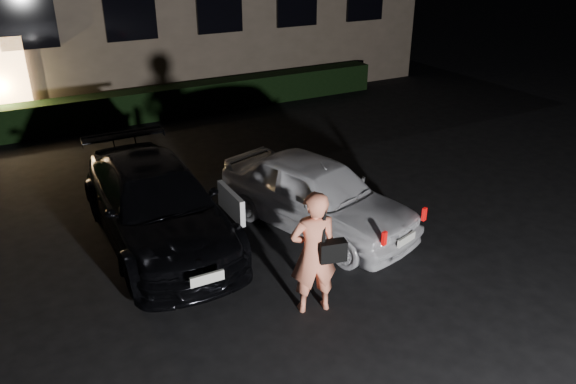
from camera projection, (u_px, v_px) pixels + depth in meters
ground at (361, 325)px, 7.68m from camera, size 80.00×80.00×0.00m
hedge at (144, 105)px, 15.83m from camera, size 15.00×0.70×0.85m
sedan at (157, 204)px, 9.54m from camera, size 2.02×4.75×1.34m
hatch at (316, 194)px, 9.94m from camera, size 2.62×4.17×1.32m
man at (314, 253)px, 7.62m from camera, size 0.77×0.59×1.84m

